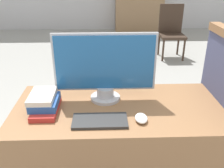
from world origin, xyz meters
name	(u,v)px	position (x,y,z in m)	size (l,w,h in m)	color
desk	(117,157)	(0.00, 0.31, 0.39)	(1.27, 0.63, 0.78)	#8C603D
carrel_divider	(219,125)	(0.66, 0.33, 0.62)	(0.07, 0.65, 1.22)	#474C70
monitor	(105,68)	(-0.08, 0.42, 1.00)	(0.63, 0.19, 0.43)	#B7B7BC
keyboard	(100,121)	(-0.11, 0.15, 0.79)	(0.30, 0.15, 0.02)	#2D2D2D
mouse	(141,118)	(0.12, 0.15, 0.80)	(0.07, 0.10, 0.03)	white
book_stack	(45,103)	(-0.44, 0.29, 0.83)	(0.16, 0.27, 0.10)	#B72D28
far_chair	(171,29)	(1.19, 3.59, 0.52)	(0.44, 0.44, 0.96)	#38281E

